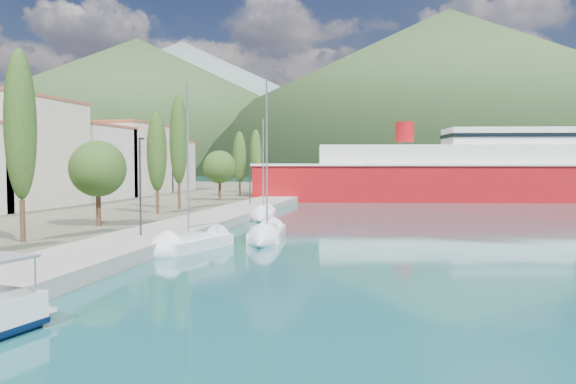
# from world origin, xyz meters

# --- Properties ---
(ground) EXTENTS (1400.00, 1400.00, 0.00)m
(ground) POSITION_xyz_m (0.00, 120.00, 0.00)
(ground) COLOR #185255
(quay) EXTENTS (5.00, 88.00, 0.80)m
(quay) POSITION_xyz_m (-9.00, 26.00, 0.40)
(quay) COLOR gray
(quay) RESTS_ON ground
(hills_far) EXTENTS (1480.00, 900.00, 180.00)m
(hills_far) POSITION_xyz_m (138.59, 618.73, 77.39)
(hills_far) COLOR slate
(hills_far) RESTS_ON ground
(hills_near) EXTENTS (1010.00, 520.00, 115.00)m
(hills_near) POSITION_xyz_m (98.04, 372.50, 49.18)
(hills_near) COLOR #314925
(hills_near) RESTS_ON ground
(town_buildings) EXTENTS (9.20, 69.20, 11.30)m
(town_buildings) POSITION_xyz_m (-32.00, 36.91, 5.57)
(town_buildings) COLOR beige
(town_buildings) RESTS_ON land_strip
(tree_row) EXTENTS (4.07, 61.30, 11.31)m
(tree_row) POSITION_xyz_m (-14.72, 30.72, 5.89)
(tree_row) COLOR #47301E
(tree_row) RESTS_ON land_strip
(lamp_posts) EXTENTS (0.15, 47.91, 6.06)m
(lamp_posts) POSITION_xyz_m (-9.00, 13.85, 4.08)
(lamp_posts) COLOR #2D2D33
(lamp_posts) RESTS_ON quay
(sailboat_near) EXTENTS (4.51, 8.00, 11.02)m
(sailboat_near) POSITION_xyz_m (-6.28, 10.79, 0.30)
(sailboat_near) COLOR silver
(sailboat_near) RESTS_ON ground
(sailboat_mid) EXTENTS (3.16, 8.44, 11.86)m
(sailboat_mid) POSITION_xyz_m (-2.08, 16.29, 0.29)
(sailboat_mid) COLOR silver
(sailboat_mid) RESTS_ON ground
(sailboat_far) EXTENTS (3.24, 7.25, 10.28)m
(sailboat_far) POSITION_xyz_m (-5.71, 30.30, 0.29)
(sailboat_far) COLOR silver
(sailboat_far) RESTS_ON ground
(ferry) EXTENTS (59.80, 21.06, 11.64)m
(ferry) POSITION_xyz_m (15.62, 62.77, 3.54)
(ferry) COLOR #9E0D11
(ferry) RESTS_ON ground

